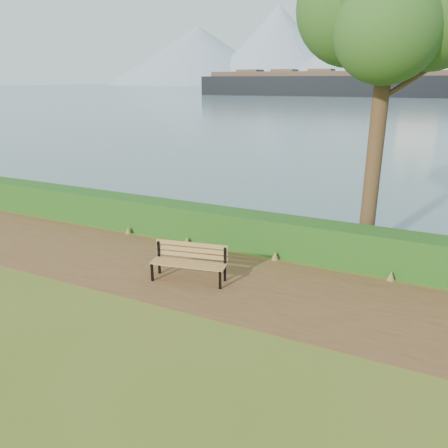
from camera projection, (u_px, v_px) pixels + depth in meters
The scene contains 7 objects.
ground at pixel (184, 279), 10.49m from camera, with size 140.00×140.00×0.00m, color #4D611B.
path at pixel (190, 274), 10.74m from camera, with size 40.00×3.40×0.01m, color #56341D.
hedge at pixel (229, 228), 12.56m from camera, with size 32.00×0.85×1.00m, color #144112.
water at pixel (433, 89), 232.95m from camera, with size 700.00×510.00×0.00m, color #496676.
mountains at pixel (430, 50), 353.00m from camera, with size 585.00×190.00×70.00m.
bench at pixel (190, 260), 10.29m from camera, with size 1.85×0.85×0.89m.
cargo_ship at pixel (340, 84), 128.11m from camera, with size 79.28×15.02×23.96m.
Camera 1 is at (5.02, -8.18, 4.54)m, focal length 35.00 mm.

